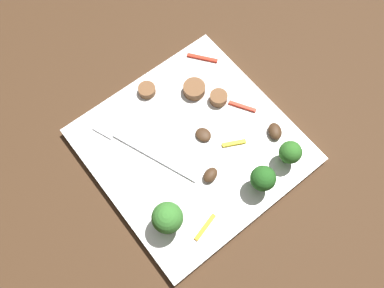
# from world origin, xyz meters

# --- Properties ---
(ground_plane) EXTENTS (1.40, 1.40, 0.00)m
(ground_plane) POSITION_xyz_m (0.00, 0.00, 0.00)
(ground_plane) COLOR #422B19
(plate) EXTENTS (0.29, 0.29, 0.02)m
(plate) POSITION_xyz_m (0.00, 0.00, 0.01)
(plate) COLOR white
(plate) RESTS_ON ground_plane
(fork) EXTENTS (0.17, 0.08, 0.00)m
(fork) POSITION_xyz_m (0.05, 0.07, 0.02)
(fork) COLOR silver
(fork) RESTS_ON plate
(broccoli_floret_0) EXTENTS (0.03, 0.03, 0.05)m
(broccoli_floret_0) POSITION_xyz_m (-0.11, -0.09, 0.05)
(broccoli_floret_0) COLOR #347525
(broccoli_floret_0) RESTS_ON plate
(broccoli_floret_1) EXTENTS (0.04, 0.04, 0.06)m
(broccoli_floret_1) POSITION_xyz_m (-0.08, 0.10, 0.05)
(broccoli_floret_1) COLOR #408630
(broccoli_floret_1) RESTS_ON plate
(broccoli_floret_2) EXTENTS (0.04, 0.04, 0.05)m
(broccoli_floret_2) POSITION_xyz_m (-0.11, -0.04, 0.05)
(broccoli_floret_2) COLOR #296420
(broccoli_floret_2) RESTS_ON plate
(sausage_slice_0) EXTENTS (0.04, 0.04, 0.02)m
(sausage_slice_0) POSITION_xyz_m (0.07, -0.06, 0.02)
(sausage_slice_0) COLOR brown
(sausage_slice_0) RESTS_ON plate
(sausage_slice_1) EXTENTS (0.03, 0.03, 0.01)m
(sausage_slice_1) POSITION_xyz_m (0.12, -0.00, 0.02)
(sausage_slice_1) COLOR brown
(sausage_slice_1) RESTS_ON plate
(sausage_slice_2) EXTENTS (0.04, 0.04, 0.02)m
(sausage_slice_2) POSITION_xyz_m (0.03, -0.08, 0.02)
(sausage_slice_2) COLOR brown
(sausage_slice_2) RESTS_ON plate
(mushroom_0) EXTENTS (0.03, 0.03, 0.01)m
(mushroom_0) POSITION_xyz_m (0.00, -0.02, 0.02)
(mushroom_0) COLOR #422B19
(mushroom_0) RESTS_ON plate
(mushroom_1) EXTENTS (0.03, 0.03, 0.01)m
(mushroom_1) POSITION_xyz_m (-0.06, -0.11, 0.02)
(mushroom_1) COLOR #422B19
(mushroom_1) RESTS_ON plate
(mushroom_2) EXTENTS (0.02, 0.03, 0.01)m
(mushroom_2) POSITION_xyz_m (-0.06, 0.01, 0.02)
(mushroom_2) COLOR #422B19
(mushroom_2) RESTS_ON plate
(pepper_strip_0) EXTENTS (0.04, 0.04, 0.00)m
(pepper_strip_0) POSITION_xyz_m (0.11, -0.11, 0.02)
(pepper_strip_0) COLOR red
(pepper_strip_0) RESTS_ON plate
(pepper_strip_1) EXTENTS (0.02, 0.04, 0.00)m
(pepper_strip_1) POSITION_xyz_m (-0.04, -0.05, 0.02)
(pepper_strip_1) COLOR yellow
(pepper_strip_1) RESTS_ON plate
(pepper_strip_2) EXTENTS (0.04, 0.03, 0.00)m
(pepper_strip_2) POSITION_xyz_m (-0.00, -0.10, 0.02)
(pepper_strip_2) COLOR red
(pepper_strip_2) RESTS_ON plate
(pepper_strip_3) EXTENTS (0.02, 0.04, 0.00)m
(pepper_strip_3) POSITION_xyz_m (-0.11, 0.06, 0.02)
(pepper_strip_3) COLOR orange
(pepper_strip_3) RESTS_ON plate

